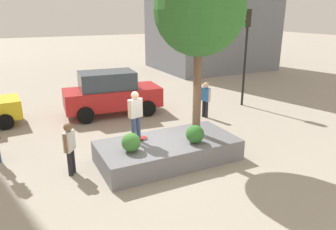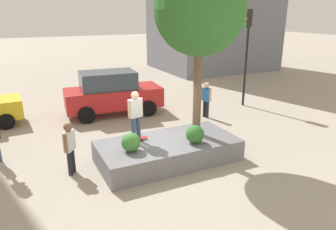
{
  "view_description": "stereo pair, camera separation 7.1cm",
  "coord_description": "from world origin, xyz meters",
  "px_view_note": "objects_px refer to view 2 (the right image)",
  "views": [
    {
      "loc": [
        -3.97,
        -8.96,
        4.76
      ],
      "look_at": [
        0.37,
        -0.27,
        1.6
      ],
      "focal_mm": 33.95,
      "sensor_mm": 36.0,
      "label": 1
    },
    {
      "loc": [
        -3.91,
        -8.99,
        4.76
      ],
      "look_at": [
        0.37,
        -0.27,
        1.6
      ],
      "focal_mm": 33.95,
      "sensor_mm": 36.0,
      "label": 2
    }
  ],
  "objects_px": {
    "sedan_parked": "(112,93)",
    "traffic_light_corner": "(247,42)",
    "skateboard": "(136,140)",
    "skateboarder": "(135,112)",
    "plaza_tree": "(200,11)",
    "pedestrian_crossing": "(70,145)",
    "planter_ledge": "(168,151)",
    "bystander_watching": "(206,97)"
  },
  "relations": [
    {
      "from": "skateboard",
      "to": "plaza_tree",
      "type": "bearing_deg",
      "value": -6.32
    },
    {
      "from": "pedestrian_crossing",
      "to": "bystander_watching",
      "type": "relative_size",
      "value": 0.99
    },
    {
      "from": "skateboard",
      "to": "pedestrian_crossing",
      "type": "distance_m",
      "value": 2.12
    },
    {
      "from": "traffic_light_corner",
      "to": "skateboard",
      "type": "bearing_deg",
      "value": -153.12
    },
    {
      "from": "plaza_tree",
      "to": "traffic_light_corner",
      "type": "bearing_deg",
      "value": 37.06
    },
    {
      "from": "sedan_parked",
      "to": "traffic_light_corner",
      "type": "xyz_separation_m",
      "value": [
        6.69,
        -1.56,
        2.25
      ]
    },
    {
      "from": "sedan_parked",
      "to": "skateboarder",
      "type": "bearing_deg",
      "value": -98.31
    },
    {
      "from": "planter_ledge",
      "to": "sedan_parked",
      "type": "bearing_deg",
      "value": 91.73
    },
    {
      "from": "sedan_parked",
      "to": "pedestrian_crossing",
      "type": "xyz_separation_m",
      "value": [
        -2.89,
        -5.3,
        -0.11
      ]
    },
    {
      "from": "planter_ledge",
      "to": "bystander_watching",
      "type": "relative_size",
      "value": 2.73
    },
    {
      "from": "plaza_tree",
      "to": "traffic_light_corner",
      "type": "height_order",
      "value": "plaza_tree"
    },
    {
      "from": "planter_ledge",
      "to": "skateboard",
      "type": "bearing_deg",
      "value": 156.41
    },
    {
      "from": "planter_ledge",
      "to": "bystander_watching",
      "type": "bearing_deg",
      "value": 42.64
    },
    {
      "from": "plaza_tree",
      "to": "bystander_watching",
      "type": "height_order",
      "value": "plaza_tree"
    },
    {
      "from": "skateboarder",
      "to": "bystander_watching",
      "type": "xyz_separation_m",
      "value": [
        4.58,
        2.92,
        -0.74
      ]
    },
    {
      "from": "plaza_tree",
      "to": "sedan_parked",
      "type": "bearing_deg",
      "value": 103.71
    },
    {
      "from": "plaza_tree",
      "to": "traffic_light_corner",
      "type": "xyz_separation_m",
      "value": [
        5.33,
        4.03,
        -1.49
      ]
    },
    {
      "from": "skateboarder",
      "to": "sedan_parked",
      "type": "height_order",
      "value": "skateboarder"
    },
    {
      "from": "sedan_parked",
      "to": "bystander_watching",
      "type": "relative_size",
      "value": 2.78
    },
    {
      "from": "skateboard",
      "to": "pedestrian_crossing",
      "type": "relative_size",
      "value": 0.5
    },
    {
      "from": "plaza_tree",
      "to": "traffic_light_corner",
      "type": "relative_size",
      "value": 1.14
    },
    {
      "from": "planter_ledge",
      "to": "pedestrian_crossing",
      "type": "height_order",
      "value": "pedestrian_crossing"
    },
    {
      "from": "planter_ledge",
      "to": "pedestrian_crossing",
      "type": "distance_m",
      "value": 3.16
    },
    {
      "from": "plaza_tree",
      "to": "sedan_parked",
      "type": "relative_size",
      "value": 1.2
    },
    {
      "from": "pedestrian_crossing",
      "to": "bystander_watching",
      "type": "bearing_deg",
      "value": 23.25
    },
    {
      "from": "plaza_tree",
      "to": "skateboarder",
      "type": "distance_m",
      "value": 3.77
    },
    {
      "from": "plaza_tree",
      "to": "bystander_watching",
      "type": "distance_m",
      "value": 5.53
    },
    {
      "from": "pedestrian_crossing",
      "to": "sedan_parked",
      "type": "bearing_deg",
      "value": 61.38
    },
    {
      "from": "plaza_tree",
      "to": "bystander_watching",
      "type": "relative_size",
      "value": 3.32
    },
    {
      "from": "skateboard",
      "to": "skateboarder",
      "type": "bearing_deg",
      "value": 165.96
    },
    {
      "from": "planter_ledge",
      "to": "bystander_watching",
      "type": "height_order",
      "value": "bystander_watching"
    },
    {
      "from": "planter_ledge",
      "to": "traffic_light_corner",
      "type": "relative_size",
      "value": 0.94
    },
    {
      "from": "traffic_light_corner",
      "to": "bystander_watching",
      "type": "xyz_separation_m",
      "value": [
        -2.89,
        -0.87,
        -2.34
      ]
    },
    {
      "from": "pedestrian_crossing",
      "to": "skateboard",
      "type": "bearing_deg",
      "value": -1.27
    },
    {
      "from": "traffic_light_corner",
      "to": "pedestrian_crossing",
      "type": "distance_m",
      "value": 10.56
    },
    {
      "from": "planter_ledge",
      "to": "bystander_watching",
      "type": "distance_m",
      "value": 4.97
    },
    {
      "from": "bystander_watching",
      "to": "skateboarder",
      "type": "bearing_deg",
      "value": -147.47
    },
    {
      "from": "skateboarder",
      "to": "pedestrian_crossing",
      "type": "height_order",
      "value": "skateboarder"
    },
    {
      "from": "sedan_parked",
      "to": "plaza_tree",
      "type": "bearing_deg",
      "value": -76.29
    },
    {
      "from": "planter_ledge",
      "to": "skateboarder",
      "type": "xyz_separation_m",
      "value": [
        -0.96,
        0.42,
        1.36
      ]
    },
    {
      "from": "skateboard",
      "to": "bystander_watching",
      "type": "xyz_separation_m",
      "value": [
        4.58,
        2.92,
        0.21
      ]
    },
    {
      "from": "planter_ledge",
      "to": "skateboard",
      "type": "height_order",
      "value": "skateboard"
    }
  ]
}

